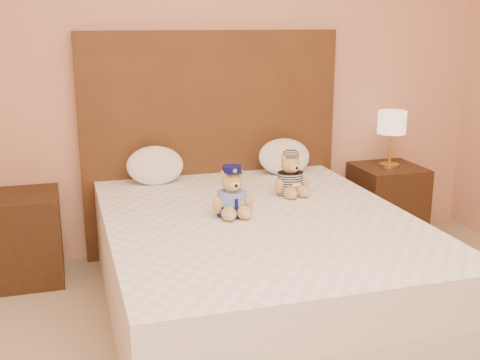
% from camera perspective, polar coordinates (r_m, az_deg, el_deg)
% --- Properties ---
extents(bed, '(1.60, 2.00, 0.55)m').
position_cam_1_polar(bed, '(3.32, 1.75, -7.97)').
color(bed, white).
rests_on(bed, ground).
extents(headboard, '(1.75, 0.08, 1.50)m').
position_cam_1_polar(headboard, '(4.10, -2.66, 3.49)').
color(headboard, '#523218').
rests_on(headboard, ground).
extents(nightstand_left, '(0.45, 0.45, 0.55)m').
position_cam_1_polar(nightstand_left, '(3.92, -19.86, -5.18)').
color(nightstand_left, '#362111').
rests_on(nightstand_left, ground).
extents(nightstand_right, '(0.45, 0.45, 0.55)m').
position_cam_1_polar(nightstand_right, '(4.50, 13.73, -2.14)').
color(nightstand_right, '#362111').
rests_on(nightstand_right, ground).
extents(lamp, '(0.20, 0.20, 0.40)m').
position_cam_1_polar(lamp, '(4.37, 14.19, 5.07)').
color(lamp, gold).
rests_on(lamp, nightstand_right).
extents(teddy_police, '(0.24, 0.23, 0.27)m').
position_cam_1_polar(teddy_police, '(3.19, -0.76, -1.07)').
color(teddy_police, '#B88447').
rests_on(teddy_police, bed).
extents(teddy_prisoner, '(0.26, 0.26, 0.26)m').
position_cam_1_polar(teddy_prisoner, '(3.58, 4.79, 0.57)').
color(teddy_prisoner, '#B88447').
rests_on(teddy_prisoner, bed).
extents(pillow_left, '(0.36, 0.24, 0.26)m').
position_cam_1_polar(pillow_left, '(3.87, -8.06, 1.55)').
color(pillow_left, white).
rests_on(pillow_left, bed).
extents(pillow_right, '(0.36, 0.24, 0.26)m').
position_cam_1_polar(pillow_right, '(4.09, 4.23, 2.39)').
color(pillow_right, white).
rests_on(pillow_right, bed).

